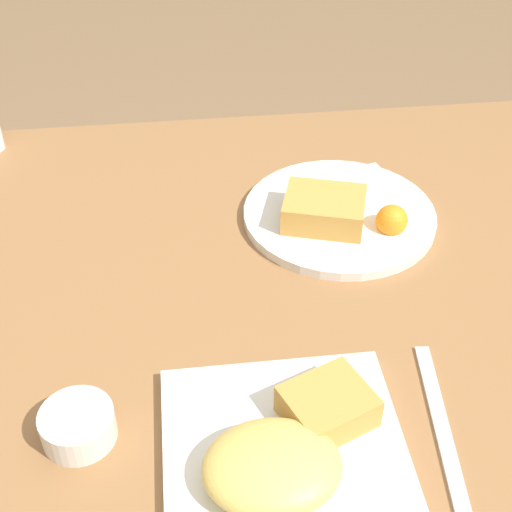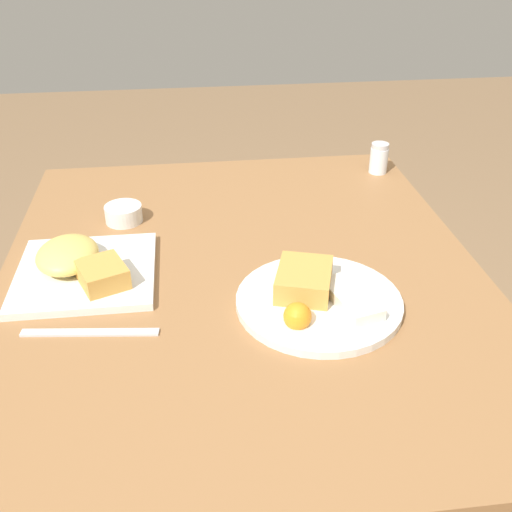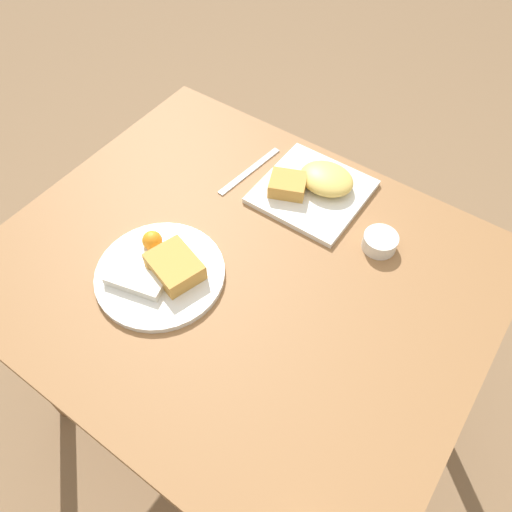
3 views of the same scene
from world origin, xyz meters
name	(u,v)px [view 3 (image 3 of 3)]	position (x,y,z in m)	size (l,w,h in m)	color
ground_plane	(246,398)	(0.00, 0.00, 0.00)	(8.00, 8.00, 0.00)	#846647
dining_table	(241,290)	(0.00, 0.00, 0.67)	(1.04, 0.87, 0.76)	olive
plate_square_near	(314,186)	(-0.01, -0.28, 0.78)	(0.24, 0.24, 0.06)	white
plate_oval_far	(161,271)	(0.12, 0.11, 0.77)	(0.27, 0.27, 0.05)	white
sauce_ramekin	(380,241)	(-0.22, -0.22, 0.78)	(0.08, 0.08, 0.04)	white
butter_knife	(250,171)	(0.15, -0.25, 0.76)	(0.04, 0.21, 0.00)	silver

